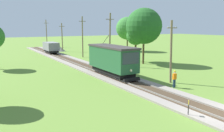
% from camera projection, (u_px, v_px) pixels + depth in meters
% --- Properties ---
extents(ground_plane, '(260.00, 260.00, 0.00)m').
position_uv_depth(ground_plane, '(217.00, 116.00, 16.39)').
color(ground_plane, olive).
extents(track_ballast, '(4.20, 120.00, 0.18)m').
position_uv_depth(track_ballast, '(217.00, 114.00, 16.37)').
color(track_ballast, gray).
rests_on(track_ballast, ground).
extents(sleeper_bed, '(2.04, 120.00, 0.01)m').
position_uv_depth(sleeper_bed, '(217.00, 113.00, 16.35)').
color(sleeper_bed, '#423323').
rests_on(sleeper_bed, track_ballast).
extents(rail_left, '(0.07, 120.00, 0.14)m').
position_uv_depth(rail_left, '(210.00, 114.00, 15.99)').
color(rail_left, gray).
rests_on(rail_left, track_ballast).
extents(rail_right, '(0.07, 120.00, 0.14)m').
position_uv_depth(rail_right, '(224.00, 110.00, 16.70)').
color(rail_right, gray).
rests_on(rail_right, track_ballast).
extents(red_tram, '(2.60, 8.54, 4.79)m').
position_uv_depth(red_tram, '(112.00, 59.00, 28.58)').
color(red_tram, '#235633').
rests_on(red_tram, rail_right).
extents(freight_car, '(2.40, 5.20, 2.31)m').
position_uv_depth(freight_car, '(51.00, 47.00, 51.97)').
color(freight_car, slate).
rests_on(freight_car, rail_right).
extents(utility_pole_near_tram, '(1.40, 0.44, 6.80)m').
position_uv_depth(utility_pole_near_tram, '(171.00, 51.00, 25.46)').
color(utility_pole_near_tram, '#7A664C').
rests_on(utility_pole_near_tram, ground).
extents(utility_pole_mid, '(1.40, 0.53, 8.20)m').
position_uv_depth(utility_pole_mid, '(110.00, 39.00, 36.95)').
color(utility_pole_mid, '#7A664C').
rests_on(utility_pole_mid, ground).
extents(utility_pole_far, '(1.40, 0.28, 8.06)m').
position_uv_depth(utility_pole_far, '(82.00, 37.00, 46.41)').
color(utility_pole_far, '#7A664C').
rests_on(utility_pole_far, ground).
extents(utility_pole_distant, '(1.40, 0.40, 6.93)m').
position_uv_depth(utility_pole_distant, '(62.00, 37.00, 57.50)').
color(utility_pole_distant, '#7A664C').
rests_on(utility_pole_distant, ground).
extents(utility_pole_horizon, '(1.40, 0.45, 8.01)m').
position_uv_depth(utility_pole_horizon, '(47.00, 33.00, 69.95)').
color(utility_pole_horizon, '#7A664C').
rests_on(utility_pole_horizon, ground).
extents(trackside_signal_marker, '(0.21, 0.21, 1.18)m').
position_uv_depth(trackside_signal_marker, '(188.00, 108.00, 16.02)').
color(trackside_signal_marker, black).
rests_on(trackside_signal_marker, ground).
extents(gravel_pile, '(2.83, 2.83, 1.25)m').
position_uv_depth(gravel_pile, '(60.00, 49.00, 58.34)').
color(gravel_pile, gray).
rests_on(gravel_pile, ground).
extents(track_worker, '(0.38, 0.25, 1.78)m').
position_uv_depth(track_worker, '(174.00, 78.00, 23.72)').
color(track_worker, navy).
rests_on(track_worker, ground).
extents(tree_left_far, '(3.28, 3.28, 6.18)m').
position_uv_depth(tree_left_far, '(136.00, 36.00, 40.76)').
color(tree_left_far, '#4C3823').
rests_on(tree_left_far, ground).
extents(tree_right_far, '(5.82, 5.82, 9.09)m').
position_uv_depth(tree_right_far, '(144.00, 26.00, 37.97)').
color(tree_right_far, '#4C3823').
rests_on(tree_right_far, ground).
extents(tree_horizon, '(5.61, 5.61, 8.43)m').
position_uv_depth(tree_horizon, '(127.00, 28.00, 57.97)').
color(tree_horizon, '#4C3823').
rests_on(tree_horizon, ground).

